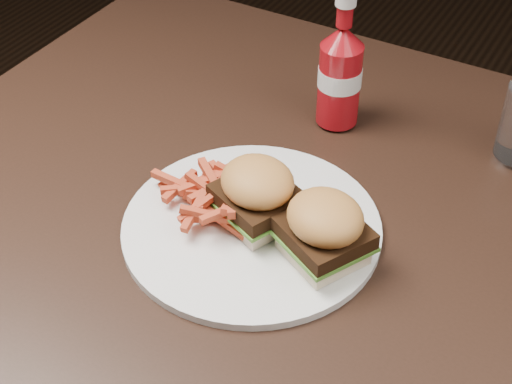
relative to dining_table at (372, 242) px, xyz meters
The scene contains 6 objects.
dining_table is the anchor object (origin of this frame).
plate 0.14m from the dining_table, 149.64° to the right, with size 0.29×0.29×0.01m, color white.
sandwich_half_a 0.14m from the dining_table, 152.69° to the right, with size 0.08×0.07×0.02m, color beige.
sandwich_half_b 0.09m from the dining_table, 110.38° to the right, with size 0.08×0.07×0.02m, color beige.
fries_pile 0.19m from the dining_table, 159.54° to the right, with size 0.11×0.11×0.04m, color #B14B2A, non-canonical shape.
ketchup_bottle 0.23m from the dining_table, 126.65° to the left, with size 0.06×0.06×0.11m, color maroon.
Camera 1 is at (0.20, -0.63, 1.36)m, focal length 55.00 mm.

